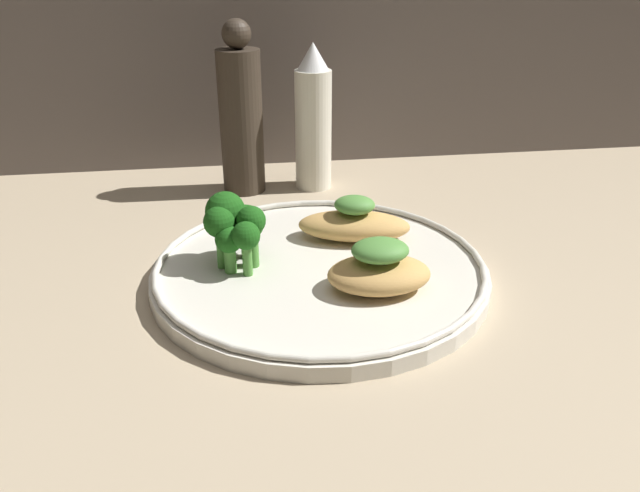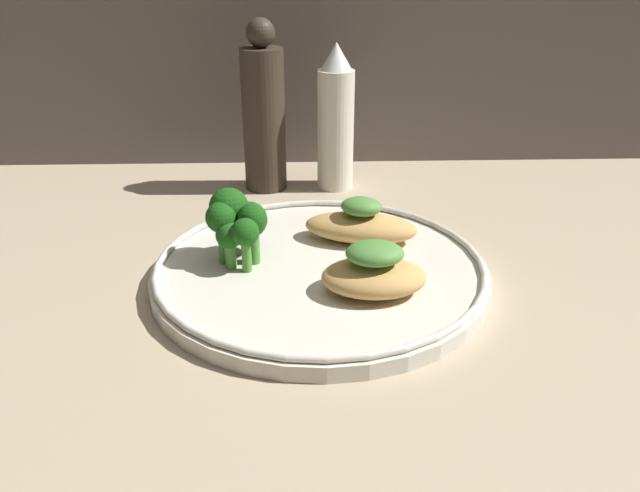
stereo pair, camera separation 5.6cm
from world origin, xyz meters
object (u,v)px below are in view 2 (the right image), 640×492
(plate, at_px, (320,270))
(broccoli_bunch, at_px, (238,221))
(sauce_bottle, at_px, (336,121))
(pepper_grinder, at_px, (264,115))

(plate, height_order, broccoli_bunch, broccoli_bunch)
(plate, bearing_deg, broccoli_bunch, 168.00)
(broccoli_bunch, bearing_deg, sauce_bottle, 66.08)
(plate, xyz_separation_m, pepper_grinder, (-0.06, 0.24, 0.08))
(broccoli_bunch, bearing_deg, pepper_grinder, 86.43)
(sauce_bottle, height_order, pepper_grinder, pepper_grinder)
(broccoli_bunch, relative_size, pepper_grinder, 0.33)
(plate, distance_m, sauce_bottle, 0.26)
(sauce_bottle, bearing_deg, pepper_grinder, 180.00)
(plate, xyz_separation_m, broccoli_bunch, (-0.07, 0.02, 0.04))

